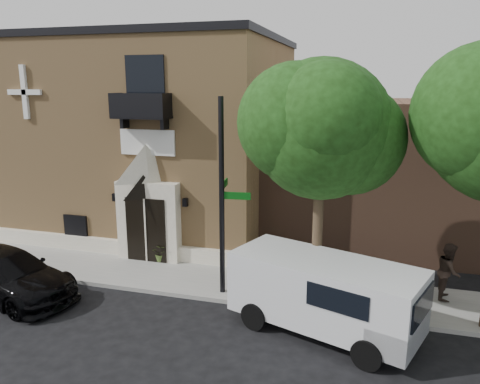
% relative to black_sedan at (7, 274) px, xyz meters
% --- Properties ---
extents(ground, '(120.00, 120.00, 0.00)m').
position_rel_black_sedan_xyz_m(ground, '(4.24, 1.50, -0.80)').
color(ground, black).
rests_on(ground, ground).
extents(sidewalk, '(42.00, 3.00, 0.15)m').
position_rel_black_sedan_xyz_m(sidewalk, '(5.24, 3.00, -0.72)').
color(sidewalk, gray).
rests_on(sidewalk, ground).
extents(church, '(12.20, 11.01, 9.30)m').
position_rel_black_sedan_xyz_m(church, '(1.26, 9.45, 3.83)').
color(church, tan).
rests_on(church, ground).
extents(neighbour_building, '(18.00, 8.00, 6.40)m').
position_rel_black_sedan_xyz_m(neighbour_building, '(16.24, 10.50, 2.40)').
color(neighbour_building, brown).
rests_on(neighbour_building, ground).
extents(street_tree_left, '(4.97, 4.38, 7.77)m').
position_rel_black_sedan_xyz_m(street_tree_left, '(10.27, 1.84, 5.07)').
color(street_tree_left, '#38281C').
rests_on(street_tree_left, sidewalk).
extents(black_sedan, '(5.88, 3.46, 1.60)m').
position_rel_black_sedan_xyz_m(black_sedan, '(0.00, 0.00, 0.00)').
color(black_sedan, black).
rests_on(black_sedan, ground).
extents(cargo_van, '(5.83, 3.87, 2.22)m').
position_rel_black_sedan_xyz_m(cargo_van, '(10.85, 0.52, 0.44)').
color(cargo_van, silver).
rests_on(cargo_van, ground).
extents(street_sign, '(1.09, 1.05, 6.61)m').
position_rel_black_sedan_xyz_m(street_sign, '(7.08, 2.10, 2.68)').
color(street_sign, black).
rests_on(street_sign, sidewalk).
extents(fire_hydrant, '(0.43, 0.34, 0.75)m').
position_rel_black_sedan_xyz_m(fire_hydrant, '(9.34, 2.03, -0.28)').
color(fire_hydrant, maroon).
rests_on(fire_hydrant, sidewalk).
extents(dumpster, '(2.15, 1.49, 1.29)m').
position_rel_black_sedan_xyz_m(dumpster, '(9.89, 2.00, 0.00)').
color(dumpster, '#0F3819').
rests_on(dumpster, sidewalk).
extents(planter, '(0.67, 0.59, 0.71)m').
position_rel_black_sedan_xyz_m(planter, '(3.81, 4.08, -0.29)').
color(planter, '#4D682B').
rests_on(planter, sidewalk).
extents(pedestrian_near, '(0.66, 0.51, 1.59)m').
position_rel_black_sedan_xyz_m(pedestrian_near, '(11.46, 2.78, 0.15)').
color(pedestrian_near, black).
rests_on(pedestrian_near, sidewalk).
extents(pedestrian_far, '(0.85, 1.02, 1.91)m').
position_rel_black_sedan_xyz_m(pedestrian_far, '(14.41, 3.68, 0.30)').
color(pedestrian_far, '#342821').
rests_on(pedestrian_far, sidewalk).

